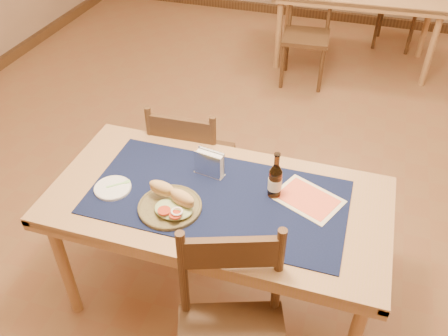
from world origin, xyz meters
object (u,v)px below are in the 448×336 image
(chair_main_far, at_px, (192,161))
(napkin_holder, at_px, (209,164))
(sandwich_plate, at_px, (171,204))
(beer_bottle, at_px, (275,180))
(main_table, at_px, (218,210))

(chair_main_far, relative_size, napkin_holder, 5.80)
(sandwich_plate, xyz_separation_m, beer_bottle, (0.42, 0.23, 0.06))
(sandwich_plate, bearing_deg, napkin_holder, 73.57)
(main_table, relative_size, sandwich_plate, 5.47)
(main_table, relative_size, chair_main_far, 1.74)
(main_table, distance_m, sandwich_plate, 0.26)
(beer_bottle, bearing_deg, sandwich_plate, -151.24)
(sandwich_plate, bearing_deg, main_table, 39.44)
(main_table, height_order, napkin_holder, napkin_holder)
(main_table, xyz_separation_m, beer_bottle, (0.25, 0.09, 0.18))
(main_table, xyz_separation_m, sandwich_plate, (-0.17, -0.14, 0.12))
(main_table, distance_m, napkin_holder, 0.23)
(napkin_holder, bearing_deg, beer_bottle, -9.43)
(main_table, bearing_deg, napkin_holder, 121.52)
(sandwich_plate, distance_m, beer_bottle, 0.49)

